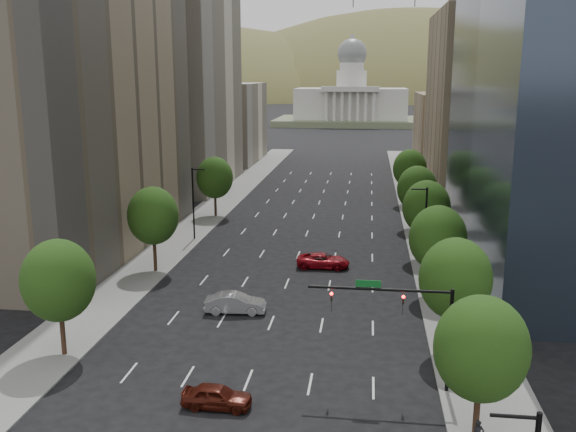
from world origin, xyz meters
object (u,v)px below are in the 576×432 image
at_px(capitol, 351,103).
at_px(car_silver, 235,303).
at_px(car_maroon, 217,396).
at_px(traffic_signal, 411,315).
at_px(car_red_far, 323,261).

height_order(capitol, car_silver, capitol).
bearing_deg(capitol, car_maroon, -90.32).
bearing_deg(traffic_signal, car_maroon, -162.60).
height_order(capitol, car_red_far, capitol).
bearing_deg(car_silver, capitol, -5.41).
xyz_separation_m(traffic_signal, car_red_far, (-7.40, 25.66, -4.40)).
bearing_deg(car_red_far, traffic_signal, -165.19).
bearing_deg(car_maroon, capitol, 0.82).
height_order(traffic_signal, capitol, capitol).
bearing_deg(car_silver, car_maroon, -176.61).
distance_m(capitol, car_silver, 208.01).
height_order(traffic_signal, car_red_far, traffic_signal).
distance_m(capitol, car_red_far, 194.23).
bearing_deg(car_silver, traffic_signal, -134.94).
xyz_separation_m(traffic_signal, capitol, (-10.53, 219.71, 3.40)).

